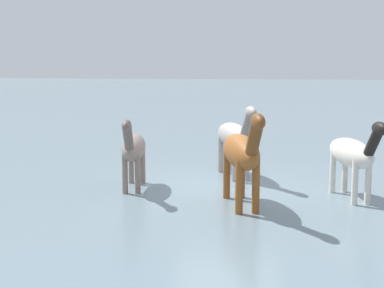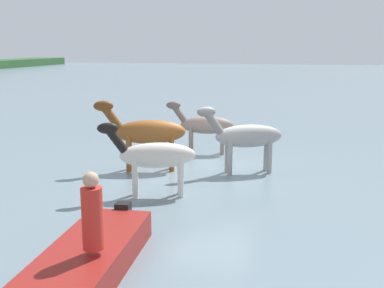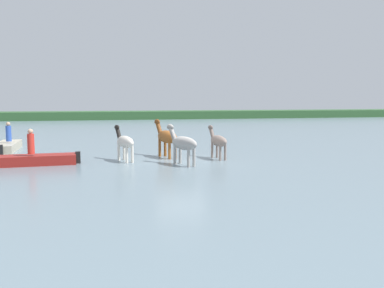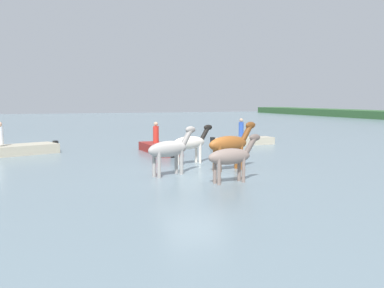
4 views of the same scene
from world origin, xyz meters
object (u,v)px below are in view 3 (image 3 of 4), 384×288
Objects in this scene: horse_rear_stallion at (166,137)px; horse_gray_outer at (218,141)px; horse_chestnut_trailing at (183,143)px; person_watcher_seated at (31,142)px; boat_skiff_near at (31,162)px; horse_dark_mare at (125,142)px; boat_motor_center at (7,148)px; person_spotter_bow at (9,132)px.

horse_gray_outer is (2.57, -1.15, -0.16)m from horse_rear_stallion.
horse_chestnut_trailing reaches higher than person_watcher_seated.
horse_chestnut_trailing is (0.36, -2.80, -0.07)m from horse_rear_stallion.
horse_rear_stallion is 2.20× the size of person_watcher_seated.
horse_chestnut_trailing is 7.36m from boat_skiff_near.
horse_gray_outer reaches higher than boat_skiff_near.
boat_skiff_near is at bearing 74.99° from horse_dark_mare.
horse_chestnut_trailing reaches higher than boat_motor_center.
person_spotter_bow is at bearing 109.13° from person_watcher_seated.
person_watcher_seated is (-7.09, 1.39, 0.07)m from horse_chestnut_trailing.
person_watcher_seated is (2.39, -6.62, 0.96)m from boat_motor_center.
person_spotter_bow is (-6.66, 5.97, 0.13)m from horse_dark_mare.
person_spotter_bow reaches higher than boat_motor_center.
horse_chestnut_trailing is 12.44m from boat_motor_center.
horse_dark_mare is at bearing 179.32° from boat_skiff_near.
horse_rear_stallion is at bearing -15.89° from horse_chestnut_trailing.
horse_dark_mare is 8.94m from person_spotter_bow.
horse_gray_outer is 1.89× the size of person_spotter_bow.
horse_gray_outer is 9.37m from boat_skiff_near.
horse_gray_outer is 4.87m from horse_dark_mare.
person_spotter_bow is at bearing 30.08° from horse_dark_mare.
horse_dark_mare is 4.45m from person_watcher_seated.
horse_gray_outer is 0.94× the size of horse_chestnut_trailing.
horse_gray_outer is 0.51× the size of boat_skiff_near.
person_watcher_seated is (0.04, -0.22, 0.96)m from boat_skiff_near.
horse_rear_stallion reaches higher than horse_chestnut_trailing.
horse_dark_mare reaches higher than horse_gray_outer.
horse_dark_mare is at bearing 95.98° from horse_rear_stallion.
person_spotter_bow is at bearing 44.24° from horse_rear_stallion.
boat_skiff_near is 3.74× the size of person_spotter_bow.
person_spotter_bow is at bearing 54.00° from horse_gray_outer.
boat_motor_center is (-2.35, 6.40, 0.00)m from boat_skiff_near.
person_watcher_seated is (-9.30, -0.26, 0.17)m from horse_gray_outer.
horse_gray_outer is at bearing 176.56° from boat_skiff_near.
horse_chestnut_trailing is 3.24m from horse_dark_mare.
horse_dark_mare is at bearing 31.97° from horse_chestnut_trailing.
person_watcher_seated is at bearing 77.85° from horse_dark_mare.
horse_dark_mare is 1.94× the size of person_spotter_bow.
horse_gray_outer is 13.07m from person_spotter_bow.
horse_chestnut_trailing reaches higher than person_spotter_bow.
horse_rear_stallion is at bearing -121.48° from boat_motor_center.
horse_chestnut_trailing is at bearing 163.55° from boat_skiff_near.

